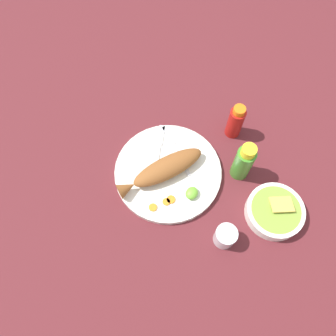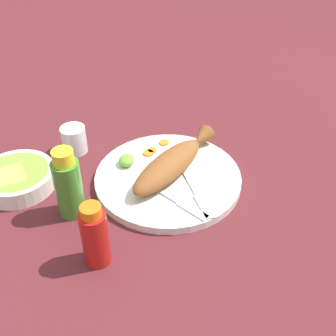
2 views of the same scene
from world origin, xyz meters
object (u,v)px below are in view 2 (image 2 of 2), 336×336
Objects in this scene: main_plate at (168,178)px; fork_far at (175,200)px; fork_near at (196,192)px; salt_cup at (74,141)px; hot_sauce_bottle_green at (68,185)px; hot_sauce_bottle_red at (95,236)px; guacamole_bowl at (17,177)px; fried_fish at (172,163)px.

main_plate is 0.08m from fork_far.
fork_near is 2.68× the size of salt_cup.
hot_sauce_bottle_green is at bearing -57.24° from main_plate.
main_plate is at bearing -153.02° from fork_near.
hot_sauce_bottle_red is at bearing -23.16° from main_plate.
main_plate is 1.98× the size of guacamole_bowl.
main_plate is 1.22× the size of fried_fish.
guacamole_bowl is at bearing -49.76° from fried_fish.
hot_sauce_bottle_green reaches higher than salt_cup.
fork_near is 0.05m from fork_far.
fried_fish is 1.73× the size of hot_sauce_bottle_green.
fork_near and fork_far have the same top height.
hot_sauce_bottle_red reaches higher than guacamole_bowl.
salt_cup is at bearing -139.51° from fork_near.
fried_fish is at bearing 101.03° from guacamole_bowl.
fork_near is 0.38m from guacamole_bowl.
hot_sauce_bottle_red is (0.15, -0.12, 0.04)m from fork_far.
hot_sauce_bottle_green is at bearing 65.20° from guacamole_bowl.
hot_sauce_bottle_green is (0.12, -0.18, 0.06)m from main_plate.
hot_sauce_bottle_red is 0.35m from salt_cup.
salt_cup reaches higher than fork_near.
guacamole_bowl is (-0.07, -0.14, -0.05)m from hot_sauce_bottle_green.
fried_fish reaches higher than fork_near.
fried_fish is at bearing 124.58° from hot_sauce_bottle_green.
fried_fish is 0.27m from hot_sauce_bottle_red.
salt_cup is at bearing -178.34° from fork_far.
hot_sauce_bottle_green is at bearing -26.21° from fried_fish.
hot_sauce_bottle_green reaches higher than fork_near.
fried_fish is 0.09m from fork_near.
salt_cup is at bearing -77.99° from fried_fish.
main_plate is 2.11× the size of hot_sauce_bottle_green.
hot_sauce_bottle_red is at bearing 23.17° from salt_cup.
hot_sauce_bottle_green is 2.32× the size of salt_cup.
guacamole_bowl is at bearing -81.04° from main_plate.
fried_fish reaches higher than salt_cup.
salt_cup is at bearing 148.37° from guacamole_bowl.
hot_sauce_bottle_red is at bearing 5.70° from fried_fish.
hot_sauce_bottle_red reaches higher than fork_far.
guacamole_bowl reaches higher than fork_near.
guacamole_bowl is (-0.03, -0.34, 0.00)m from fork_far.
fork_near is at bearing 137.75° from hot_sauce_bottle_red.
salt_cup is (-0.09, -0.23, 0.02)m from main_plate.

